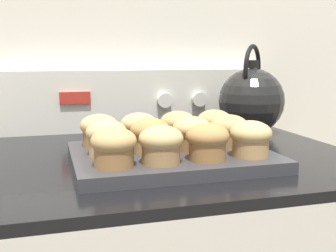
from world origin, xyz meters
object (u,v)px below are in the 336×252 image
muffin_r1_c0 (107,137)px  muffin_r1_c1 (150,135)px  muffin_r2_c2 (178,126)px  tea_kettle (252,100)px  muffin_r0_c2 (207,141)px  muffin_r0_c3 (251,138)px  muffin_r1_c2 (192,133)px  muffin_r2_c3 (214,124)px  muffin_r1_c3 (229,131)px  muffin_r2_c1 (139,128)px  muffin_r0_c1 (161,144)px  muffin_r0_c0 (114,147)px  muffin_pan (171,157)px  muffin_r2_c0 (99,130)px

muffin_r1_c0 → muffin_r1_c1: size_ratio=1.00×
muffin_r2_c2 → tea_kettle: tea_kettle is taller
muffin_r0_c2 → muffin_r0_c3: size_ratio=1.00×
muffin_r1_c2 → muffin_r2_c2: size_ratio=1.00×
muffin_r1_c2 → muffin_r2_c3: (0.08, 0.08, 0.00)m
muffin_r1_c0 → muffin_r1_c3: size_ratio=1.00×
muffin_r2_c3 → muffin_r2_c1: bearing=-179.0°
muffin_r2_c2 → muffin_r2_c3: (0.08, 0.00, 0.00)m
muffin_r0_c1 → muffin_r2_c2: 0.18m
muffin_r0_c0 → muffin_r1_c1: size_ratio=1.00×
muffin_r0_c1 → muffin_r1_c3: same height
muffin_r2_c1 → muffin_r2_c2: 0.08m
muffin_r1_c3 → muffin_r2_c1: 0.18m
muffin_r1_c1 → muffin_r1_c2: same height
muffin_r0_c3 → muffin_r2_c1: (-0.17, 0.16, 0.00)m
muffin_r2_c2 → muffin_pan: bearing=-115.7°
muffin_pan → muffin_r0_c2: bearing=-63.9°
muffin_pan → muffin_r2_c1: (-0.04, 0.08, 0.04)m
muffin_r0_c3 → muffin_r2_c3: (-0.00, 0.16, 0.00)m
muffin_r0_c2 → muffin_r2_c1: same height
muffin_r0_c1 → muffin_r1_c1: size_ratio=1.00×
muffin_r2_c2 → muffin_r2_c3: 0.08m
muffin_r0_c3 → muffin_r1_c0: (-0.24, 0.08, 0.00)m
muffin_r1_c1 → muffin_r2_c0: bearing=136.6°
muffin_r0_c1 → muffin_r1_c0: bearing=132.8°
muffin_r0_c0 → tea_kettle: (0.41, 0.32, 0.03)m
muffin_r1_c3 → muffin_r2_c3: 0.08m
muffin_r1_c3 → muffin_r2_c3: same height
muffin_r0_c3 → muffin_r1_c3: bearing=93.2°
muffin_r1_c0 → muffin_r2_c1: same height
muffin_r2_c1 → tea_kettle: size_ratio=0.32×
muffin_r0_c3 → muffin_r2_c1: same height
muffin_r1_c2 → muffin_r2_c2: same height
muffin_r0_c0 → muffin_r1_c0: (0.00, 0.08, 0.00)m
muffin_r1_c2 → muffin_r2_c2: 0.08m
muffin_r1_c1 → muffin_r2_c0: (-0.08, 0.08, 0.00)m
muffin_r1_c2 → tea_kettle: 0.34m
tea_kettle → muffin_r2_c0: bearing=-159.4°
muffin_r0_c1 → muffin_r1_c2: 0.12m
muffin_r1_c1 → muffin_r0_c0: bearing=-134.1°
muffin_r0_c2 → muffin_r1_c1: 0.12m
tea_kettle → muffin_r0_c0: bearing=-142.0°
muffin_pan → muffin_r1_c3: 0.13m
muffin_pan → muffin_r1_c2: muffin_r1_c2 is taller
muffin_r0_c1 → muffin_r1_c1: bearing=88.3°
muffin_r1_c0 → muffin_r2_c0: same height
tea_kettle → muffin_r1_c1: bearing=-144.3°
muffin_r0_c2 → muffin_r0_c3: bearing=2.2°
muffin_r2_c3 → muffin_r2_c2: bearing=-179.9°
muffin_r1_c1 → muffin_r1_c0: bearing=-179.6°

